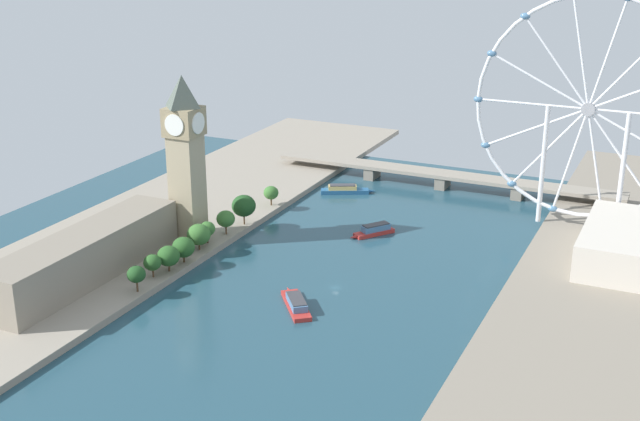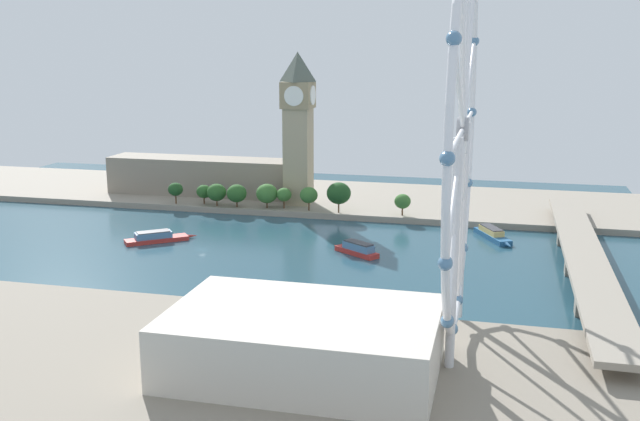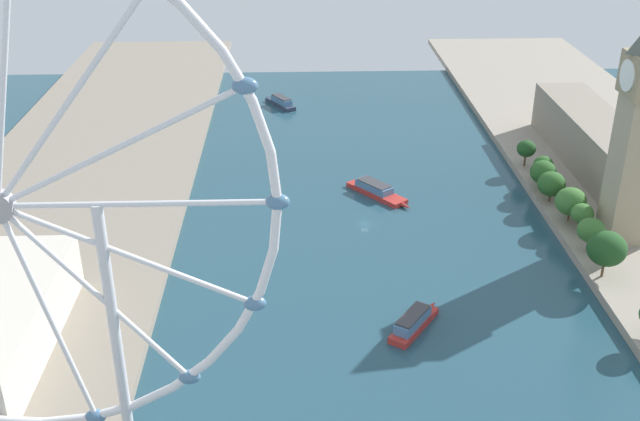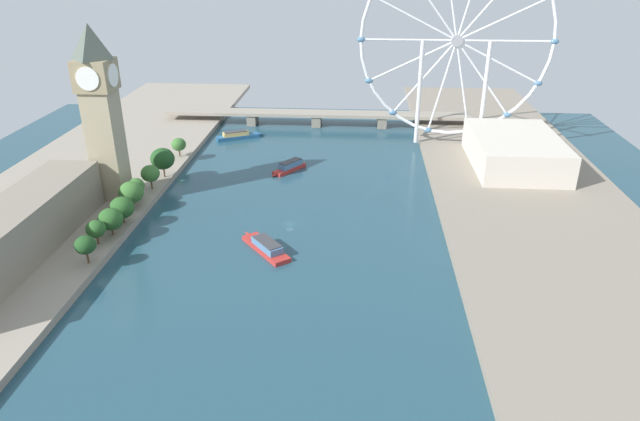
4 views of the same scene
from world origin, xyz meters
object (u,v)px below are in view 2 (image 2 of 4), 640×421
at_px(clock_tower, 298,126).
at_px(riverside_hall, 303,342).
at_px(parliament_block, 201,176).
at_px(ferris_wheel, 463,132).
at_px(tour_boat_0, 357,249).
at_px(tour_boat_3, 156,237).
at_px(river_bridge, 584,258).
at_px(tour_boat_2, 493,234).

bearing_deg(clock_tower, riverside_hall, 15.81).
distance_m(parliament_block, ferris_wheel, 239.60).
xyz_separation_m(tour_boat_0, tour_boat_3, (1.44, -89.22, -0.34)).
xyz_separation_m(clock_tower, ferris_wheel, (166.61, 91.65, 17.89)).
distance_m(parliament_block, tour_boat_3, 93.40).
distance_m(riverside_hall, river_bridge, 136.46).
xyz_separation_m(clock_tower, riverside_hall, (196.98, 55.77, -32.67)).
relative_size(tour_boat_2, tour_boat_3, 1.09).
bearing_deg(clock_tower, ferris_wheel, 28.81).
xyz_separation_m(clock_tower, tour_boat_2, (38.27, 100.04, -41.67)).
bearing_deg(tour_boat_0, tour_boat_2, -108.98).
height_order(ferris_wheel, tour_boat_0, ferris_wheel).
xyz_separation_m(parliament_block, riverside_hall, (209.55, 115.61, -2.02)).
bearing_deg(riverside_hall, clock_tower, -164.19).
height_order(river_bridge, tour_boat_2, river_bridge).
bearing_deg(ferris_wheel, parliament_block, -139.79).
bearing_deg(clock_tower, tour_boat_2, 69.07).
bearing_deg(tour_boat_2, clock_tower, -137.37).
relative_size(parliament_block, riverside_hall, 1.54).
distance_m(riverside_hall, tour_boat_3, 154.42).
height_order(riverside_hall, tour_boat_3, riverside_hall).
bearing_deg(parliament_block, ferris_wheel, 40.21).
bearing_deg(river_bridge, riverside_hall, -34.91).
xyz_separation_m(parliament_block, ferris_wheel, (179.18, 151.48, 48.55)).
relative_size(clock_tower, ferris_wheel, 0.69).
relative_size(river_bridge, tour_boat_0, 9.13).
bearing_deg(ferris_wheel, river_bridge, 152.63).
height_order(tour_boat_0, tour_boat_2, tour_boat_0).
relative_size(clock_tower, tour_boat_0, 3.50).
relative_size(parliament_block, ferris_wheel, 0.91).
relative_size(ferris_wheel, tour_boat_0, 5.10).
bearing_deg(tour_boat_3, tour_boat_0, -37.71).
bearing_deg(parliament_block, tour_boat_3, 10.46).
bearing_deg(tour_boat_3, clock_tower, 22.69).
bearing_deg(river_bridge, parliament_block, -116.77).
relative_size(clock_tower, tour_boat_2, 2.59).
bearing_deg(riverside_hall, parliament_block, -151.12).
height_order(river_bridge, tour_boat_3, river_bridge).
bearing_deg(riverside_hall, tour_boat_0, -175.44).
bearing_deg(parliament_block, clock_tower, 78.13).
bearing_deg(parliament_block, tour_boat_2, 72.36).
bearing_deg(river_bridge, clock_tower, -122.46).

